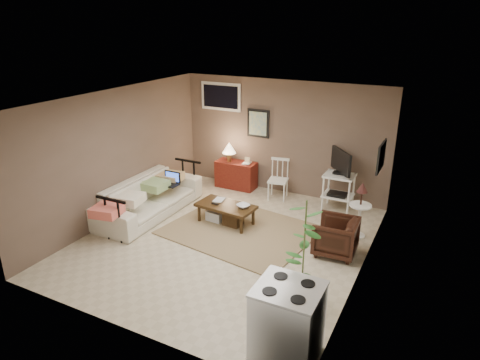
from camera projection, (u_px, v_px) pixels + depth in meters
The scene contains 20 objects.
floor at pixel (226, 240), 7.29m from camera, with size 5.00×5.00×0.00m, color #C1B293.
art_back at pixel (258, 123), 9.07m from camera, with size 0.50×0.03×0.60m, color black.
art_right at pixel (381, 157), 6.68m from camera, with size 0.03×0.60×0.45m, color black.
window at pixel (221, 97), 9.28m from camera, with size 0.96×0.03×0.60m, color white.
rug at pixel (240, 230), 7.60m from camera, with size 2.45×1.96×0.02m, color #8B6F51.
coffee_table at pixel (226, 212), 7.80m from camera, with size 1.10×0.64×0.40m.
sofa at pixel (149, 192), 8.12m from camera, with size 2.33×0.68×0.91m, color beige.
sofa_pillows at pixel (142, 192), 7.84m from camera, with size 0.45×2.21×0.16m, color #F5EACA, non-canonical shape.
sofa_end_rails at pixel (155, 196), 8.09m from camera, with size 0.63×2.32×0.78m, color black, non-canonical shape.
laptop at pixel (171, 180), 8.31m from camera, with size 0.36×0.26×0.24m.
red_console at pixel (235, 172), 9.45m from camera, with size 0.89×0.39×1.03m.
spindle_chair at pixel (278, 180), 8.86m from camera, with size 0.44×0.44×0.84m.
tv_stand at pixel (339, 179), 8.24m from camera, with size 0.57×0.59×1.22m.
side_table at pixel (361, 204), 7.21m from camera, with size 0.37×0.37×1.00m.
armchair at pixel (336, 235), 6.77m from camera, with size 0.64×0.60×0.66m, color black.
potted_plant at pixel (304, 248), 5.48m from camera, with size 0.37×0.37×1.48m.
stove at pixel (287, 323), 4.64m from camera, with size 0.70×0.65×0.91m.
bowl at pixel (243, 202), 7.60m from camera, with size 0.23×0.06×0.23m, color #33220E.
book_table at pixel (215, 194), 7.92m from camera, with size 0.18×0.02×0.25m, color #33220E.
book_console at pixel (243, 158), 9.25m from camera, with size 0.17×0.02×0.23m, color #33220E.
Camera 1 is at (3.15, -5.64, 3.55)m, focal length 32.00 mm.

